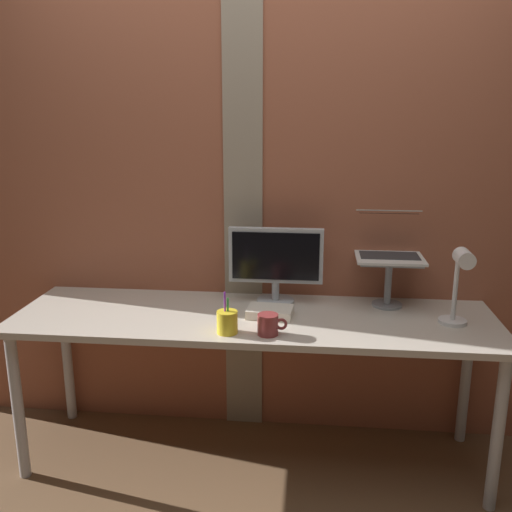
# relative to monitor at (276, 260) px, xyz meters

# --- Properties ---
(ground_plane) EXTENTS (6.00, 6.00, 0.00)m
(ground_plane) POSITION_rel_monitor_xyz_m (-0.07, -0.25, -0.93)
(ground_plane) COLOR brown
(brick_wall_back) EXTENTS (3.45, 0.16, 2.69)m
(brick_wall_back) POSITION_rel_monitor_xyz_m (-0.07, 0.18, 0.41)
(brick_wall_back) COLOR #9E563D
(brick_wall_back) RESTS_ON ground_plane
(desk) EXTENTS (2.16, 0.63, 0.72)m
(desk) POSITION_rel_monitor_xyz_m (-0.08, -0.19, -0.28)
(desk) COLOR beige
(desk) RESTS_ON ground_plane
(monitor) EXTENTS (0.44, 0.18, 0.36)m
(monitor) POSITION_rel_monitor_xyz_m (0.00, 0.00, 0.00)
(monitor) COLOR #ADB2B7
(monitor) RESTS_ON desk
(laptop_stand) EXTENTS (0.28, 0.22, 0.23)m
(laptop_stand) POSITION_rel_monitor_xyz_m (0.53, 0.00, -0.06)
(laptop_stand) COLOR gray
(laptop_stand) RESTS_ON desk
(laptop) EXTENTS (0.31, 0.31, 0.21)m
(laptop) POSITION_rel_monitor_xyz_m (0.53, 0.07, 0.07)
(laptop) COLOR silver
(laptop) RESTS_ON laptop_stand
(desk_lamp) EXTENTS (0.12, 0.20, 0.35)m
(desk_lamp) POSITION_rel_monitor_xyz_m (0.78, -0.25, 0.01)
(desk_lamp) COLOR white
(desk_lamp) RESTS_ON desk
(pen_cup) EXTENTS (0.09, 0.09, 0.18)m
(pen_cup) POSITION_rel_monitor_xyz_m (-0.17, -0.41, -0.16)
(pen_cup) COLOR yellow
(pen_cup) RESTS_ON desk
(coffee_mug) EXTENTS (0.12, 0.09, 0.09)m
(coffee_mug) POSITION_rel_monitor_xyz_m (0.00, -0.41, -0.17)
(coffee_mug) COLOR maroon
(coffee_mug) RESTS_ON desk
(paper_clutter_stack) EXTENTS (0.21, 0.15, 0.04)m
(paper_clutter_stack) POSITION_rel_monitor_xyz_m (-0.01, -0.19, -0.19)
(paper_clutter_stack) COLOR silver
(paper_clutter_stack) RESTS_ON desk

